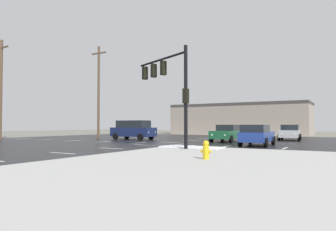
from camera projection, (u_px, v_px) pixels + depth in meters
name	position (u px, v px, depth m)	size (l,w,h in m)	color
ground_plane	(158.00, 144.00, 25.77)	(120.00, 120.00, 0.00)	slate
road_asphalt	(158.00, 144.00, 25.78)	(44.00, 44.00, 0.02)	black
sidewalk_corner	(284.00, 175.00, 9.37)	(18.00, 18.00, 0.14)	#B2B2AD
snow_strip_curbside	(191.00, 147.00, 19.81)	(4.00, 1.60, 0.06)	white
lane_markings	(162.00, 145.00, 23.98)	(36.15, 36.15, 0.01)	silver
traffic_signal_mast	(169.00, 81.00, 20.29)	(5.13, 2.58, 6.31)	black
fire_hydrant	(206.00, 150.00, 13.06)	(0.48, 0.26, 0.79)	gold
strip_building_background	(240.00, 119.00, 51.30)	(21.88, 8.00, 5.03)	gray
sedan_blue	(257.00, 135.00, 23.20)	(2.15, 4.59, 1.58)	navy
sedan_silver	(290.00, 132.00, 31.60)	(2.32, 4.65, 1.58)	#B7BABF
sedan_green	(227.00, 133.00, 28.72)	(2.14, 4.59, 1.58)	#195933
suv_navy	(133.00, 129.00, 33.06)	(4.84, 2.18, 2.03)	#141E47
utility_pole_mid	(1.00, 88.00, 31.99)	(2.20, 0.28, 10.41)	brown
utility_pole_far	(99.00, 90.00, 36.66)	(2.20, 0.28, 10.91)	brown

